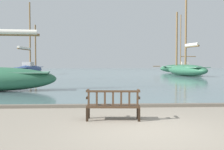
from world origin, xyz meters
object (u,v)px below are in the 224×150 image
at_px(park_bench, 113,105).
at_px(sailboat_mid_port, 182,68).
at_px(sailboat_outer_port, 30,68).
at_px(sailboat_nearest_starboard, 186,68).

distance_m(park_bench, sailboat_mid_port, 41.43).
bearing_deg(park_bench, sailboat_outer_port, 107.24).
relative_size(sailboat_outer_port, sailboat_nearest_starboard, 0.96).
bearing_deg(sailboat_mid_port, park_bench, -109.61).
relative_size(sailboat_mid_port, sailboat_nearest_starboard, 0.87).
distance_m(sailboat_mid_port, sailboat_nearest_starboard, 11.70).
distance_m(sailboat_mid_port, sailboat_outer_port, 25.07).
bearing_deg(sailboat_mid_port, sailboat_nearest_starboard, -103.96).
distance_m(park_bench, sailboat_nearest_starboard, 29.81).
relative_size(park_bench, sailboat_nearest_starboard, 0.14).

